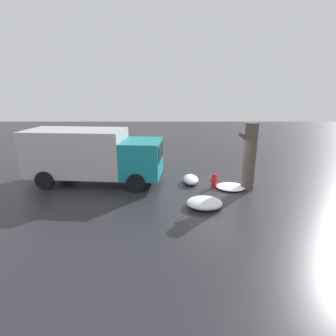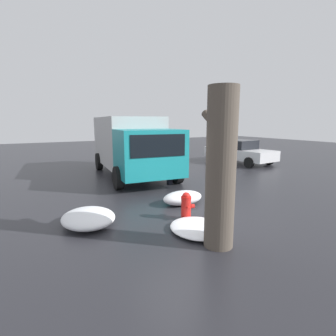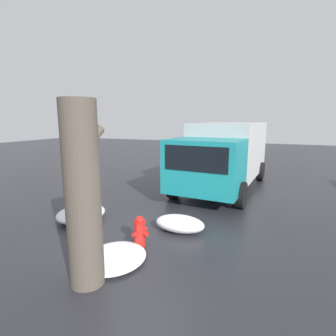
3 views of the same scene
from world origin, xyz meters
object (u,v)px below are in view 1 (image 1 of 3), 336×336
Objects in this scene: tree_trunk at (249,157)px; parked_car at (114,143)px; delivery_truck at (92,154)px; pedestrian at (144,162)px; fire_hydrant at (214,180)px.

parked_car is at bearing -45.16° from tree_trunk.
delivery_truck is at bearing -2.61° from parked_car.
pedestrian is 7.20m from parked_car.
fire_hydrant is 0.43× the size of pedestrian.
pedestrian is (-2.59, -0.69, -0.60)m from delivery_truck.
parked_car is at bearing 53.47° from fire_hydrant.
pedestrian is at bearing 18.81° from parked_car.
pedestrian reaches higher than parked_car.
parked_car reaches higher than fire_hydrant.
delivery_truck is 4.12× the size of pedestrian.
tree_trunk is at bearing 9.75° from pedestrian.
delivery_truck is at bearing -137.17° from pedestrian.
tree_trunk reaches higher than fire_hydrant.
tree_trunk is (-1.60, 0.21, 1.27)m from fire_hydrant.
fire_hydrant is 6.43m from delivery_truck.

